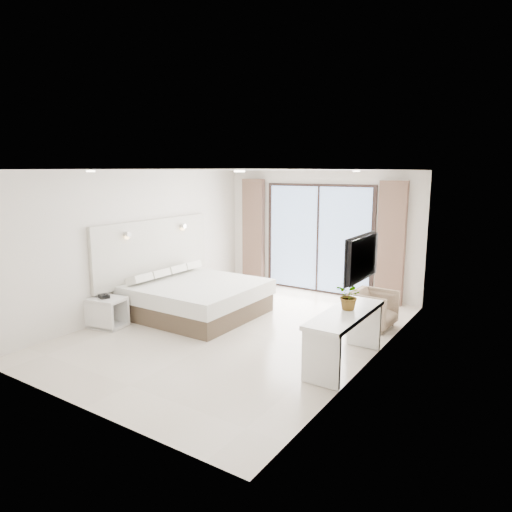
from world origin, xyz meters
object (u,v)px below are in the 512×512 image
object	(u,v)px
armchair	(373,307)
bed	(196,298)
nightstand	(108,313)
console_desk	(345,326)

from	to	relation	value
armchair	bed	bearing A→B (deg)	112.80
nightstand	armchair	distance (m)	4.62
bed	nightstand	size ratio (longest dim) A/B	3.48
bed	console_desk	bearing A→B (deg)	-11.08
nightstand	armchair	xyz separation A→B (m)	(3.87, 2.52, 0.10)
nightstand	armchair	size ratio (longest dim) A/B	0.89
bed	console_desk	world-z (taller)	console_desk
nightstand	console_desk	xyz separation A→B (m)	(4.06, 0.76, 0.31)
console_desk	armchair	xyz separation A→B (m)	(-0.19, 1.77, -0.21)
bed	nightstand	world-z (taller)	bed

